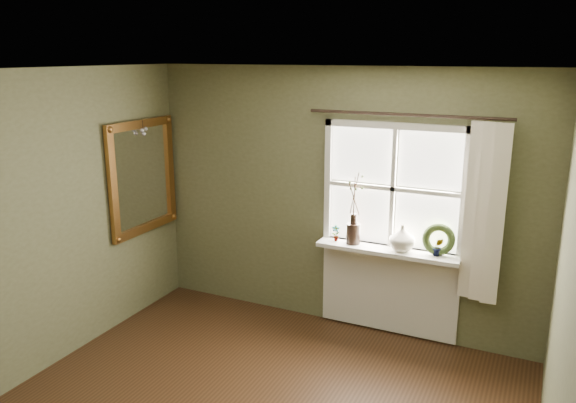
% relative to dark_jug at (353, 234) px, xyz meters
% --- Properties ---
extents(ceiling, '(4.50, 4.50, 0.00)m').
position_rel_dark_jug_xyz_m(ceiling, '(-0.21, -2.12, 1.58)').
color(ceiling, silver).
rests_on(ceiling, ground).
extents(wall_back, '(4.00, 0.10, 2.60)m').
position_rel_dark_jug_xyz_m(wall_back, '(-0.21, 0.18, 0.28)').
color(wall_back, brown).
rests_on(wall_back, ground).
extents(wall_right, '(0.10, 4.50, 2.60)m').
position_rel_dark_jug_xyz_m(wall_right, '(1.84, -2.12, 0.28)').
color(wall_right, brown).
rests_on(wall_right, ground).
extents(window_frame, '(1.36, 0.06, 1.24)m').
position_rel_dark_jug_xyz_m(window_frame, '(0.34, 0.11, 0.46)').
color(window_frame, white).
rests_on(window_frame, wall_back).
extents(window_sill, '(1.36, 0.26, 0.04)m').
position_rel_dark_jug_xyz_m(window_sill, '(0.34, 0.00, -0.12)').
color(window_sill, white).
rests_on(window_sill, wall_back).
extents(window_apron, '(1.36, 0.04, 0.88)m').
position_rel_dark_jug_xyz_m(window_apron, '(0.34, 0.11, -0.56)').
color(window_apron, white).
rests_on(window_apron, ground).
extents(dark_jug, '(0.17, 0.17, 0.20)m').
position_rel_dark_jug_xyz_m(dark_jug, '(0.00, 0.00, 0.00)').
color(dark_jug, black).
rests_on(dark_jug, window_sill).
extents(cream_vase, '(0.28, 0.28, 0.25)m').
position_rel_dark_jug_xyz_m(cream_vase, '(0.48, 0.00, 0.03)').
color(cream_vase, silver).
rests_on(cream_vase, window_sill).
extents(wreath, '(0.32, 0.19, 0.31)m').
position_rel_dark_jug_xyz_m(wreath, '(0.80, 0.04, 0.01)').
color(wreath, '#31431D').
rests_on(wreath, window_sill).
extents(potted_plant_left, '(0.10, 0.09, 0.16)m').
position_rel_dark_jug_xyz_m(potted_plant_left, '(-0.18, 0.00, -0.02)').
color(potted_plant_left, '#31431D').
rests_on(potted_plant_left, window_sill).
extents(potted_plant_right, '(0.11, 0.09, 0.17)m').
position_rel_dark_jug_xyz_m(potted_plant_right, '(0.81, 0.00, -0.01)').
color(potted_plant_right, '#31431D').
rests_on(potted_plant_right, window_sill).
extents(curtain, '(0.36, 0.12, 1.59)m').
position_rel_dark_jug_xyz_m(curtain, '(1.18, 0.01, 0.34)').
color(curtain, silver).
rests_on(curtain, wall_back).
extents(curtain_rod, '(1.84, 0.03, 0.03)m').
position_rel_dark_jug_xyz_m(curtain_rod, '(0.44, 0.05, 1.16)').
color(curtain_rod, black).
rests_on(curtain_rod, wall_back).
extents(gilt_mirror, '(0.10, 0.99, 1.18)m').
position_rel_dark_jug_xyz_m(gilt_mirror, '(-2.17, -0.43, 0.45)').
color(gilt_mirror, white).
rests_on(gilt_mirror, wall_left).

